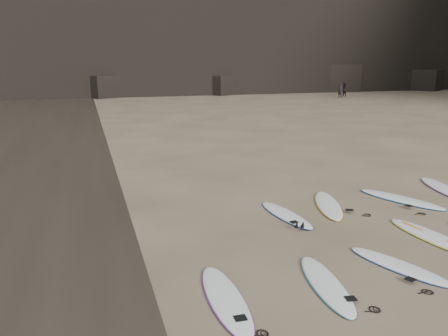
# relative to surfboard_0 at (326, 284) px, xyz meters

# --- Properties ---
(surfboard_0) EXTENTS (0.94, 2.43, 0.09)m
(surfboard_0) POSITION_rel_surfboard_0_xyz_m (0.00, 0.00, 0.00)
(surfboard_0) COLOR white
(surfboard_0) RESTS_ON ground
(surfboard_1) EXTENTS (1.32, 2.33, 0.08)m
(surfboard_1) POSITION_rel_surfboard_0_xyz_m (1.83, 0.21, -0.00)
(surfboard_1) COLOR white
(surfboard_1) RESTS_ON ground
(surfboard_2) EXTENTS (0.90, 2.73, 0.10)m
(surfboard_2) POSITION_rel_surfboard_0_xyz_m (3.62, 1.19, 0.01)
(surfboard_2) COLOR white
(surfboard_2) RESTS_ON ground
(surfboard_5) EXTENTS (0.85, 2.43, 0.09)m
(surfboard_5) POSITION_rel_surfboard_0_xyz_m (0.93, 3.71, 0.00)
(surfboard_5) COLOR white
(surfboard_5) RESTS_ON ground
(surfboard_6) EXTENTS (1.52, 2.69, 0.09)m
(surfboard_6) POSITION_rel_surfboard_0_xyz_m (2.47, 4.09, 0.00)
(surfboard_6) COLOR white
(surfboard_6) RESTS_ON ground
(surfboard_7) EXTENTS (1.68, 2.73, 0.10)m
(surfboard_7) POSITION_rel_surfboard_0_xyz_m (4.87, 3.89, 0.01)
(surfboard_7) COLOR white
(surfboard_7) RESTS_ON ground
(surfboard_8) EXTENTS (1.37, 2.79, 0.10)m
(surfboard_8) POSITION_rel_surfboard_0_xyz_m (6.98, 4.44, 0.01)
(surfboard_8) COLOR white
(surfboard_8) RESTS_ON ground
(surfboard_11) EXTENTS (0.69, 2.55, 0.09)m
(surfboard_11) POSITION_rel_surfboard_0_xyz_m (-1.98, 0.07, 0.00)
(surfboard_11) COLOR white
(surfboard_11) RESTS_ON ground
(person_a) EXTENTS (0.62, 0.69, 1.58)m
(person_a) POSITION_rel_surfboard_0_xyz_m (23.61, 37.16, 0.75)
(person_a) COLOR black
(person_a) RESTS_ON ground
(person_b) EXTENTS (0.88, 0.97, 1.63)m
(person_b) POSITION_rel_surfboard_0_xyz_m (24.90, 38.29, 0.77)
(person_b) COLOR black
(person_b) RESTS_ON ground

